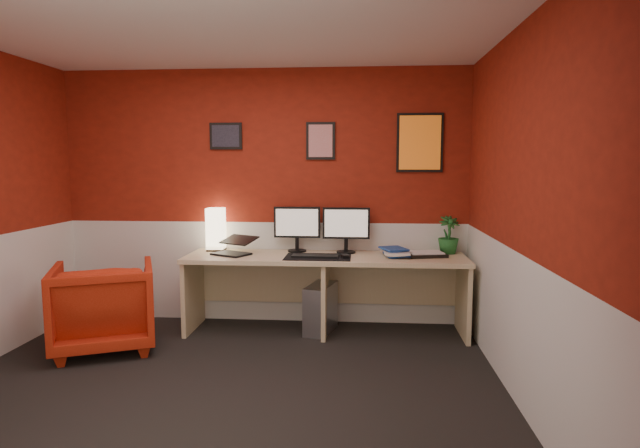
{
  "coord_description": "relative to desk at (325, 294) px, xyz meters",
  "views": [
    {
      "loc": [
        0.97,
        -3.4,
        1.58
      ],
      "look_at": [
        0.6,
        1.21,
        1.05
      ],
      "focal_mm": 29.53,
      "sensor_mm": 36.0,
      "label": 1
    }
  ],
  "objects": [
    {
      "name": "ground",
      "position": [
        -0.64,
        -1.41,
        -0.36
      ],
      "size": [
        4.0,
        3.5,
        0.01
      ],
      "primitive_type": "cube",
      "color": "black",
      "rests_on": "ground"
    },
    {
      "name": "ceiling",
      "position": [
        -0.64,
        -1.41,
        2.13
      ],
      "size": [
        4.0,
        3.5,
        0.01
      ],
      "primitive_type": "cube",
      "color": "white",
      "rests_on": "ground"
    },
    {
      "name": "wall_back",
      "position": [
        -0.64,
        0.34,
        0.89
      ],
      "size": [
        4.0,
        0.01,
        2.5
      ],
      "primitive_type": "cube",
      "color": "maroon",
      "rests_on": "ground"
    },
    {
      "name": "wall_front",
      "position": [
        -0.64,
        -3.16,
        0.89
      ],
      "size": [
        4.0,
        0.01,
        2.5
      ],
      "primitive_type": "cube",
      "color": "maroon",
      "rests_on": "ground"
    },
    {
      "name": "wall_right",
      "position": [
        1.36,
        -1.41,
        0.89
      ],
      "size": [
        0.01,
        3.5,
        2.5
      ],
      "primitive_type": "cube",
      "color": "maroon",
      "rests_on": "ground"
    },
    {
      "name": "wainscot_back",
      "position": [
        -0.64,
        0.34,
        0.14
      ],
      "size": [
        4.0,
        0.01,
        1.0
      ],
      "primitive_type": "cube",
      "color": "silver",
      "rests_on": "ground"
    },
    {
      "name": "wainscot_right",
      "position": [
        1.36,
        -1.41,
        0.14
      ],
      "size": [
        0.01,
        3.5,
        1.0
      ],
      "primitive_type": "cube",
      "color": "silver",
      "rests_on": "ground"
    },
    {
      "name": "desk",
      "position": [
        0.0,
        0.0,
        0.0
      ],
      "size": [
        2.6,
        0.65,
        0.73
      ],
      "primitive_type": "cube",
      "color": "#CCB782",
      "rests_on": "ground"
    },
    {
      "name": "shoji_lamp",
      "position": [
        -1.09,
        0.21,
        0.56
      ],
      "size": [
        0.16,
        0.16,
        0.4
      ],
      "primitive_type": "cube",
      "color": "#FFE5B2",
      "rests_on": "desk"
    },
    {
      "name": "laptop",
      "position": [
        -0.89,
        -0.02,
        0.47
      ],
      "size": [
        0.4,
        0.36,
        0.22
      ],
      "primitive_type": "cube",
      "rotation": [
        0.0,
        0.0,
        -0.5
      ],
      "color": "black",
      "rests_on": "desk"
    },
    {
      "name": "monitor_left",
      "position": [
        -0.29,
        0.22,
        0.66
      ],
      "size": [
        0.45,
        0.06,
        0.58
      ],
      "primitive_type": "cube",
      "color": "black",
      "rests_on": "desk"
    },
    {
      "name": "monitor_right",
      "position": [
        0.18,
        0.18,
        0.66
      ],
      "size": [
        0.45,
        0.06,
        0.58
      ],
      "primitive_type": "cube",
      "color": "black",
      "rests_on": "desk"
    },
    {
      "name": "desk_mat",
      "position": [
        -0.06,
        -0.08,
        0.37
      ],
      "size": [
        0.6,
        0.38,
        0.01
      ],
      "primitive_type": "cube",
      "color": "black",
      "rests_on": "desk"
    },
    {
      "name": "keyboard",
      "position": [
        -0.09,
        -0.1,
        0.38
      ],
      "size": [
        0.43,
        0.16,
        0.02
      ],
      "primitive_type": "cube",
      "rotation": [
        0.0,
        0.0,
        -0.04
      ],
      "color": "black",
      "rests_on": "desk_mat"
    },
    {
      "name": "mouse",
      "position": [
        0.19,
        -0.12,
        0.39
      ],
      "size": [
        0.08,
        0.11,
        0.03
      ],
      "primitive_type": "cube",
      "rotation": [
        0.0,
        0.0,
        0.25
      ],
      "color": "black",
      "rests_on": "desk_mat"
    },
    {
      "name": "book_bottom",
      "position": [
        0.55,
        0.01,
        0.38
      ],
      "size": [
        0.25,
        0.31,
        0.03
      ],
      "primitive_type": "imported",
      "rotation": [
        0.0,
        0.0,
        0.15
      ],
      "color": "navy",
      "rests_on": "desk"
    },
    {
      "name": "book_middle",
      "position": [
        0.54,
        -0.01,
        0.4
      ],
      "size": [
        0.24,
        0.32,
        0.02
      ],
      "primitive_type": "imported",
      "rotation": [
        0.0,
        0.0,
        0.02
      ],
      "color": "silver",
      "rests_on": "book_bottom"
    },
    {
      "name": "book_top",
      "position": [
        0.54,
        0.01,
        0.43
      ],
      "size": [
        0.29,
        0.33,
        0.03
      ],
      "primitive_type": "imported",
      "rotation": [
        0.0,
        0.0,
        0.36
      ],
      "color": "navy",
      "rests_on": "book_middle"
    },
    {
      "name": "zen_tray",
      "position": [
        0.93,
        0.05,
        0.38
      ],
      "size": [
        0.39,
        0.32,
        0.03
      ],
      "primitive_type": "cube",
      "rotation": [
        0.0,
        0.0,
        0.21
      ],
      "color": "black",
      "rests_on": "desk"
    },
    {
      "name": "potted_plant",
      "position": [
        1.16,
        0.22,
        0.54
      ],
      "size": [
        0.24,
        0.24,
        0.36
      ],
      "primitive_type": "imported",
      "rotation": [
        0.0,
        0.0,
        0.24
      ],
      "color": "#19591E",
      "rests_on": "desk"
    },
    {
      "name": "pc_tower",
      "position": [
        -0.05,
        0.01,
        -0.14
      ],
      "size": [
        0.31,
        0.49,
        0.45
      ],
      "primitive_type": "cube",
      "rotation": [
        0.0,
        0.0,
        -0.25
      ],
      "color": "#99999E",
      "rests_on": "ground"
    },
    {
      "name": "armchair",
      "position": [
        -1.86,
        -0.59,
        0.01
      ],
      "size": [
        1.06,
        1.07,
        0.75
      ],
      "primitive_type": "imported",
      "rotation": [
        0.0,
        0.0,
        3.55
      ],
      "color": "#B82D17",
      "rests_on": "ground"
    },
    {
      "name": "art_left",
      "position": [
        -1.01,
        0.33,
        1.49
      ],
      "size": [
        0.32,
        0.02,
        0.26
      ],
      "primitive_type": "cube",
      "color": "black",
      "rests_on": "wall_back"
    },
    {
      "name": "art_center",
      "position": [
        -0.07,
        0.33,
        1.44
      ],
      "size": [
        0.28,
        0.02,
        0.36
      ],
      "primitive_type": "cube",
      "color": "red",
      "rests_on": "wall_back"
    },
    {
      "name": "art_right",
      "position": [
        0.88,
        0.33,
        1.42
      ],
      "size": [
        0.44,
        0.02,
        0.56
      ],
      "primitive_type": "cube",
      "color": "orange",
      "rests_on": "wall_back"
    }
  ]
}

